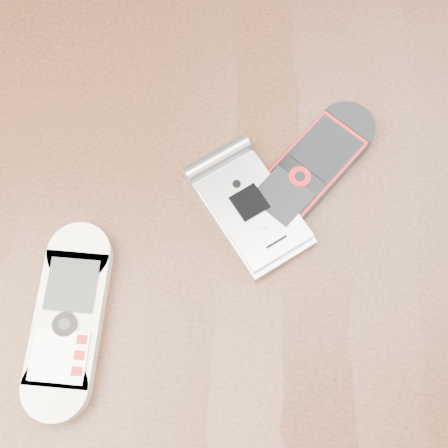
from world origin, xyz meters
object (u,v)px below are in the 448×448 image
table (219,265)px  nokia_black_red (306,173)px  nokia_white (69,319)px  motorola_razr (251,209)px

table → nokia_black_red: bearing=35.0°
nokia_white → motorola_razr: same height
motorola_razr → table: bearing=173.8°
nokia_white → nokia_black_red: (0.18, 0.13, -0.00)m
motorola_razr → nokia_black_red: bearing=3.5°
nokia_white → table: bearing=39.2°
nokia_black_red → motorola_razr: bearing=-103.0°
table → nokia_black_red: (0.07, 0.05, 0.11)m
table → nokia_black_red: nokia_black_red is taller
nokia_white → motorola_razr: (0.14, 0.10, 0.00)m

